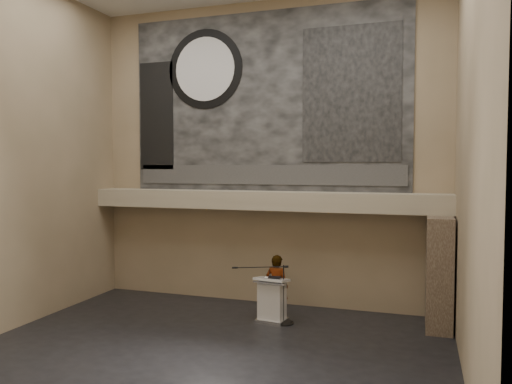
% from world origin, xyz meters
% --- Properties ---
extents(floor, '(10.00, 10.00, 0.00)m').
position_xyz_m(floor, '(0.00, 0.00, 0.00)').
color(floor, black).
rests_on(floor, ground).
extents(wall_back, '(10.00, 0.02, 8.50)m').
position_xyz_m(wall_back, '(0.00, 4.00, 4.25)').
color(wall_back, '#7C6B4E').
rests_on(wall_back, floor).
extents(wall_front, '(10.00, 0.02, 8.50)m').
position_xyz_m(wall_front, '(0.00, -4.00, 4.25)').
color(wall_front, '#7C6B4E').
rests_on(wall_front, floor).
extents(wall_left, '(0.02, 8.00, 8.50)m').
position_xyz_m(wall_left, '(-5.00, 0.00, 4.25)').
color(wall_left, '#7C6B4E').
rests_on(wall_left, floor).
extents(wall_right, '(0.02, 8.00, 8.50)m').
position_xyz_m(wall_right, '(5.00, 0.00, 4.25)').
color(wall_right, '#7C6B4E').
rests_on(wall_right, floor).
extents(soffit, '(10.00, 0.80, 0.50)m').
position_xyz_m(soffit, '(0.00, 3.60, 2.95)').
color(soffit, gray).
rests_on(soffit, wall_back).
extents(sprinkler_left, '(0.04, 0.04, 0.06)m').
position_xyz_m(sprinkler_left, '(-1.60, 3.55, 2.67)').
color(sprinkler_left, '#B2893D').
rests_on(sprinkler_left, soffit).
extents(sprinkler_right, '(0.04, 0.04, 0.06)m').
position_xyz_m(sprinkler_right, '(1.90, 3.55, 2.67)').
color(sprinkler_right, '#B2893D').
rests_on(sprinkler_right, soffit).
extents(banner, '(8.00, 0.05, 5.00)m').
position_xyz_m(banner, '(0.00, 3.97, 5.70)').
color(banner, black).
rests_on(banner, wall_back).
extents(banner_text_strip, '(7.76, 0.02, 0.55)m').
position_xyz_m(banner_text_strip, '(0.00, 3.93, 3.65)').
color(banner_text_strip, '#303030').
rests_on(banner_text_strip, banner).
extents(banner_clock_rim, '(2.30, 0.02, 2.30)m').
position_xyz_m(banner_clock_rim, '(-1.80, 3.93, 6.70)').
color(banner_clock_rim, black).
rests_on(banner_clock_rim, banner).
extents(banner_clock_face, '(1.84, 0.02, 1.84)m').
position_xyz_m(banner_clock_face, '(-1.80, 3.91, 6.70)').
color(banner_clock_face, silver).
rests_on(banner_clock_face, banner).
extents(banner_building_print, '(2.60, 0.02, 3.60)m').
position_xyz_m(banner_building_print, '(2.40, 3.93, 5.80)').
color(banner_building_print, black).
rests_on(banner_building_print, banner).
extents(banner_brick_print, '(1.10, 0.02, 3.20)m').
position_xyz_m(banner_brick_print, '(-3.40, 3.93, 5.40)').
color(banner_brick_print, black).
rests_on(banner_brick_print, banner).
extents(stone_pier, '(0.60, 1.40, 2.70)m').
position_xyz_m(stone_pier, '(4.65, 3.15, 1.35)').
color(stone_pier, '#47382B').
rests_on(stone_pier, floor).
extents(lectern, '(0.86, 0.67, 1.14)m').
position_xyz_m(lectern, '(0.70, 2.34, 0.55)').
color(lectern, silver).
rests_on(lectern, floor).
extents(binder, '(0.32, 0.27, 0.04)m').
position_xyz_m(binder, '(0.77, 2.33, 1.12)').
color(binder, black).
rests_on(binder, lectern).
extents(papers, '(0.26, 0.33, 0.00)m').
position_xyz_m(papers, '(0.63, 2.29, 1.10)').
color(papers, white).
rests_on(papers, lectern).
extents(speaker_person, '(0.63, 0.44, 1.64)m').
position_xyz_m(speaker_person, '(0.74, 2.67, 0.82)').
color(speaker_person, silver).
rests_on(speaker_person, floor).
extents(mic_stand, '(1.42, 0.79, 1.45)m').
position_xyz_m(mic_stand, '(0.97, 2.29, 0.22)').
color(mic_stand, black).
rests_on(mic_stand, floor).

